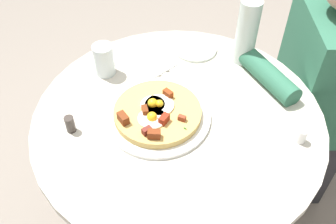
{
  "coord_description": "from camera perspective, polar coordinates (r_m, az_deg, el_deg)",
  "views": [
    {
      "loc": [
        -0.79,
        0.03,
        1.61
      ],
      "look_at": [
        -0.0,
        0.03,
        0.78
      ],
      "focal_mm": 40.78,
      "sensor_mm": 36.0,
      "label": 1
    }
  ],
  "objects": [
    {
      "name": "dining_table",
      "position": [
        1.3,
        1.39,
        -5.89
      ],
      "size": [
        0.89,
        0.89,
        0.76
      ],
      "color": "beige",
      "rests_on": "ground_plane"
    },
    {
      "name": "person_seated",
      "position": [
        1.64,
        20.24,
        0.99
      ],
      "size": [
        0.45,
        0.48,
        1.14
      ],
      "color": "#2D2D33",
      "rests_on": "ground_plane"
    },
    {
      "name": "pizza_plate",
      "position": [
        1.16,
        -1.56,
        -0.64
      ],
      "size": [
        0.32,
        0.32,
        0.01
      ],
      "primitive_type": "cylinder",
      "color": "white",
      "rests_on": "dining_table"
    },
    {
      "name": "breakfast_pizza",
      "position": [
        1.14,
        -1.68,
        -0.05
      ],
      "size": [
        0.26,
        0.26,
        0.05
      ],
      "color": "tan",
      "rests_on": "pizza_plate"
    },
    {
      "name": "bread_plate",
      "position": [
        1.41,
        4.08,
        9.47
      ],
      "size": [
        0.16,
        0.16,
        0.01
      ],
      "primitive_type": "cylinder",
      "color": "silver",
      "rests_on": "dining_table"
    },
    {
      "name": "napkin",
      "position": [
        1.36,
        -3.08,
        7.65
      ],
      "size": [
        0.22,
        0.22,
        0.0
      ],
      "primitive_type": "cube",
      "rotation": [
        0.0,
        0.0,
        0.72
      ],
      "color": "white",
      "rests_on": "dining_table"
    },
    {
      "name": "fork",
      "position": [
        1.36,
        -2.49,
        8.12
      ],
      "size": [
        0.14,
        0.13,
        0.0
      ],
      "primitive_type": "cube",
      "rotation": [
        0.0,
        0.0,
        0.72
      ],
      "color": "silver",
      "rests_on": "napkin"
    },
    {
      "name": "knife",
      "position": [
        1.34,
        -3.69,
        7.48
      ],
      "size": [
        0.14,
        0.13,
        0.0
      ],
      "primitive_type": "cube",
      "rotation": [
        0.0,
        0.0,
        0.72
      ],
      "color": "silver",
      "rests_on": "napkin"
    },
    {
      "name": "water_glass",
      "position": [
        1.29,
        -9.54,
        7.7
      ],
      "size": [
        0.07,
        0.07,
        0.11
      ],
      "primitive_type": "cylinder",
      "color": "silver",
      "rests_on": "dining_table"
    },
    {
      "name": "water_bottle",
      "position": [
        1.32,
        11.68,
        11.61
      ],
      "size": [
        0.07,
        0.07,
        0.23
      ],
      "primitive_type": "cylinder",
      "color": "silver",
      "rests_on": "dining_table"
    },
    {
      "name": "salt_shaker",
      "position": [
        1.15,
        19.35,
        -3.37
      ],
      "size": [
        0.03,
        0.03,
        0.05
      ],
      "primitive_type": "cylinder",
      "color": "white",
      "rests_on": "dining_table"
    },
    {
      "name": "pepper_shaker",
      "position": [
        1.14,
        -14.43,
        -1.77
      ],
      "size": [
        0.03,
        0.03,
        0.05
      ],
      "primitive_type": "cylinder",
      "color": "#3F3833",
      "rests_on": "dining_table"
    }
  ]
}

